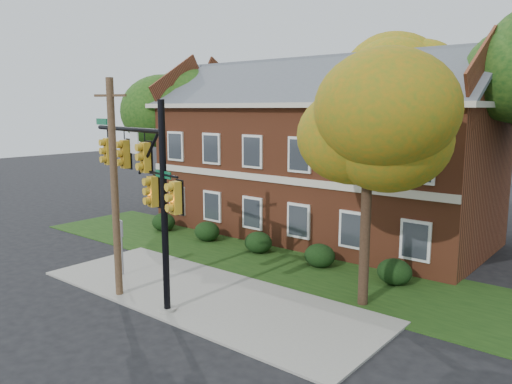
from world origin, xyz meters
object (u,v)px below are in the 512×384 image
Objects in this scene: tree_near_right at (374,117)px; utility_pole at (115,189)px; hedge_far_left at (163,222)px; tree_left_rear at (182,113)px; apartment_building at (318,145)px; traffic_signal at (145,180)px; hedge_right at (320,256)px; sign_post at (122,238)px; hedge_left at (207,231)px; hedge_far_right at (394,272)px; hedge_center at (258,242)px; tree_far_rear at (402,79)px.

tree_near_right is 9.49m from utility_pole.
tree_near_right is at bearing -11.27° from hedge_far_left.
apartment_building is at bearing 6.54° from tree_left_rear.
hedge_right is at bearing 81.92° from traffic_signal.
apartment_building reaches higher than hedge_far_left.
tree_near_right reaches higher than utility_pole.
traffic_signal reaches higher than sign_post.
tree_left_rear is (-16.95, 6.97, 0.01)m from tree_near_right.
traffic_signal reaches higher than hedge_left.
apartment_building is 9.82m from hedge_far_right.
utility_pole is (-4.00, -7.70, 3.55)m from hedge_right.
traffic_signal reaches higher than hedge_center.
tree_near_right is 0.97× the size of tree_left_rear.
tree_left_rear is at bearing 162.63° from hedge_right.
hedge_far_right is at bearing 61.85° from traffic_signal.
tree_left_rear is at bearing 105.12° from utility_pole.
hedge_far_right is at bearing 22.93° from utility_pole.
tree_near_right is at bearing 47.07° from traffic_signal.
utility_pole reaches higher than traffic_signal.
traffic_signal is at bearing -1.91° from sign_post.
tree_left_rear is (-6.23, 4.14, 6.16)m from hedge_left.
hedge_far_left and hedge_left have the same top height.
sign_post reaches higher than hedge_far_left.
tree_left_rear is at bearing 146.41° from hedge_left.
tree_far_rear is at bearing 96.90° from sign_post.
utility_pole is (-0.50, -7.70, 3.55)m from hedge_center.
tree_far_rear is at bearing 62.11° from utility_pole.
hedge_right is 0.17× the size of utility_pole.
hedge_left is (-3.50, -5.25, -4.46)m from apartment_building.
apartment_building is 13.43× the size of hedge_center.
tree_left_rear reaches higher than hedge_left.
sign_post is (1.26, -6.26, 1.11)m from hedge_left.
utility_pole reaches higher than hedge_far_right.
hedge_center is 15.57m from tree_far_rear.
utility_pole reaches higher than hedge_left.
tree_left_rear reaches higher than tree_near_right.
hedge_center is at bearing -95.85° from tree_far_rear.
hedge_far_left is 0.16× the size of tree_left_rear.
hedge_far_left is at bearing -56.58° from tree_left_rear.
hedge_far_right is at bearing 51.52° from sign_post.
tree_far_rear reaches higher than apartment_building.
tree_far_rear reaches higher than utility_pole.
utility_pole is at bearing -134.25° from hedge_far_right.
apartment_building reaches higher than tree_near_right.
sign_post is at bearing 117.68° from utility_pole.
hedge_right is at bearing 64.87° from sign_post.
hedge_far_left is (-7.00, -5.25, -4.46)m from apartment_building.
utility_pole is 3.33m from sign_post.
apartment_building reaches higher than utility_pole.
tree_far_rear is at bearing 80.29° from apartment_building.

